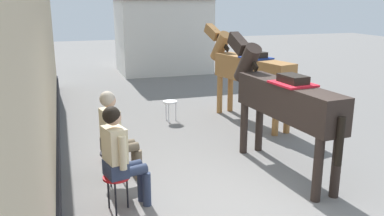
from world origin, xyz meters
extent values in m
plane|color=slate|center=(0.00, 3.00, 0.00)|extent=(40.00, 40.00, 0.00)
cube|color=#CCB793|center=(-2.55, 1.50, 1.70)|extent=(0.30, 14.00, 3.40)
cube|color=black|center=(-2.53, 1.50, 0.18)|extent=(0.34, 14.00, 0.36)
cube|color=silver|center=(1.40, 10.36, 1.30)|extent=(3.20, 2.40, 2.60)
cylinder|color=red|center=(-1.67, 0.37, 0.46)|extent=(0.34, 0.34, 0.03)
cylinder|color=black|center=(-1.53, 0.41, 0.22)|extent=(0.02, 0.02, 0.45)
cylinder|color=black|center=(-1.77, 0.47, 0.22)|extent=(0.02, 0.02, 0.45)
cylinder|color=black|center=(-1.70, 0.23, 0.22)|extent=(0.02, 0.02, 0.45)
cube|color=#2D3851|center=(-1.67, 0.37, 0.58)|extent=(0.31, 0.37, 0.20)
cube|color=beige|center=(-1.67, 0.37, 0.90)|extent=(0.30, 0.38, 0.44)
sphere|color=tan|center=(-1.67, 0.37, 1.25)|extent=(0.20, 0.20, 0.20)
sphere|color=black|center=(-1.69, 0.36, 1.28)|extent=(0.22, 0.22, 0.22)
cylinder|color=#2D3851|center=(-1.50, 0.50, 0.53)|extent=(0.40, 0.22, 0.13)
cylinder|color=#2D3851|center=(-1.32, 0.54, 0.23)|extent=(0.11, 0.11, 0.46)
cylinder|color=#2D3851|center=(-1.46, 0.34, 0.53)|extent=(0.40, 0.22, 0.13)
cylinder|color=#2D3851|center=(-1.28, 0.39, 0.23)|extent=(0.11, 0.11, 0.46)
cylinder|color=beige|center=(-1.70, 0.57, 0.85)|extent=(0.09, 0.09, 0.42)
cylinder|color=beige|center=(-1.60, 0.18, 0.85)|extent=(0.09, 0.09, 0.42)
cylinder|color=black|center=(-1.62, 1.22, 0.46)|extent=(0.34, 0.34, 0.03)
cylinder|color=black|center=(-1.48, 1.25, 0.22)|extent=(0.02, 0.02, 0.45)
cylinder|color=black|center=(-1.71, 1.33, 0.22)|extent=(0.02, 0.02, 0.45)
cylinder|color=black|center=(-1.67, 1.09, 0.22)|extent=(0.02, 0.02, 0.45)
cube|color=brown|center=(-1.62, 1.22, 0.58)|extent=(0.30, 0.36, 0.20)
cube|color=beige|center=(-1.62, 1.22, 0.90)|extent=(0.28, 0.38, 0.44)
sphere|color=tan|center=(-1.62, 1.22, 1.25)|extent=(0.20, 0.20, 0.20)
sphere|color=#B2A38E|center=(-1.64, 1.22, 1.28)|extent=(0.22, 0.22, 0.22)
cylinder|color=brown|center=(-1.45, 1.34, 0.53)|extent=(0.40, 0.20, 0.13)
cylinder|color=brown|center=(-1.26, 1.38, 0.23)|extent=(0.11, 0.11, 0.46)
cylinder|color=brown|center=(-1.42, 1.18, 0.53)|extent=(0.40, 0.20, 0.13)
cylinder|color=brown|center=(-1.23, 1.22, 0.23)|extent=(0.11, 0.11, 0.46)
cylinder|color=beige|center=(-1.64, 1.43, 0.85)|extent=(0.09, 0.09, 0.42)
cylinder|color=beige|center=(-1.56, 1.03, 0.85)|extent=(0.09, 0.09, 0.42)
cube|color=#2D231E|center=(0.97, 0.79, 1.16)|extent=(0.64, 2.23, 0.52)
cylinder|color=#2D231E|center=(0.73, 1.75, 0.45)|extent=(0.13, 0.13, 0.90)
cylinder|color=#2D231E|center=(1.04, 1.78, 0.45)|extent=(0.13, 0.13, 0.90)
cylinder|color=#2D231E|center=(0.91, -0.18, 0.45)|extent=(0.13, 0.13, 0.90)
cylinder|color=#2D231E|center=(1.21, -0.15, 0.45)|extent=(0.13, 0.13, 0.90)
cylinder|color=#2D231E|center=(0.87, 1.99, 1.55)|extent=(0.34, 0.65, 0.73)
cube|color=#2D231E|center=(0.83, 2.33, 1.86)|extent=(0.23, 0.54, 0.40)
cube|color=black|center=(0.87, 1.97, 1.69)|extent=(0.10, 0.63, 0.48)
cylinder|color=black|center=(1.08, -0.34, 0.89)|extent=(0.11, 0.11, 0.65)
cube|color=red|center=(0.98, 0.69, 1.44)|extent=(0.55, 0.64, 0.03)
cube|color=black|center=(0.98, 0.69, 1.51)|extent=(0.32, 0.46, 0.12)
cube|color=#9E6B38|center=(1.66, 3.39, 1.16)|extent=(0.93, 2.24, 0.52)
cylinder|color=#9E6B38|center=(1.28, 4.31, 0.45)|extent=(0.13, 0.13, 0.90)
cylinder|color=#9E6B38|center=(1.59, 4.38, 0.45)|extent=(0.13, 0.13, 0.90)
cylinder|color=#9E6B38|center=(1.73, 2.42, 0.45)|extent=(0.13, 0.13, 0.90)
cylinder|color=#9E6B38|center=(2.03, 2.49, 0.45)|extent=(0.13, 0.13, 0.90)
cylinder|color=#9E6B38|center=(1.39, 4.56, 1.55)|extent=(0.42, 0.68, 0.73)
cube|color=#9E6B38|center=(1.31, 4.89, 1.86)|extent=(0.30, 0.56, 0.40)
cube|color=black|center=(1.39, 4.54, 1.69)|extent=(0.18, 0.62, 0.48)
cylinder|color=black|center=(1.92, 2.28, 0.89)|extent=(0.12, 0.12, 0.65)
cube|color=navy|center=(1.68, 3.29, 1.44)|extent=(0.62, 0.70, 0.03)
cube|color=black|center=(1.68, 3.29, 1.51)|extent=(0.37, 0.49, 0.12)
cylinder|color=white|center=(-0.01, 4.00, 0.45)|extent=(0.32, 0.32, 0.03)
cylinder|color=silver|center=(0.12, 4.00, 0.22)|extent=(0.02, 0.02, 0.43)
cylinder|color=silver|center=(-0.08, 4.11, 0.22)|extent=(0.02, 0.02, 0.43)
cylinder|color=silver|center=(-0.08, 3.88, 0.22)|extent=(0.02, 0.02, 0.43)
cube|color=maroon|center=(-1.54, 2.05, 0.10)|extent=(0.30, 0.18, 0.20)
camera|label=1|loc=(-2.20, -4.42, 2.64)|focal=38.11mm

